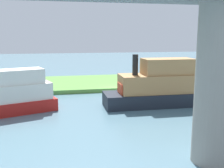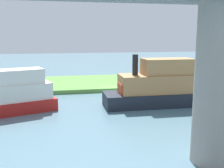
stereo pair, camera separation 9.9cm
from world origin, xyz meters
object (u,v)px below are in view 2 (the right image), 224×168
object	(u,v)px
bridge_pylon	(214,85)
pontoon_yellow	(10,96)
person_on_bank	(119,79)
riverboat_paddlewheel	(158,87)
motorboat_red	(33,95)
mooring_post	(39,85)
skiff_small	(190,89)

from	to	relation	value
bridge_pylon	pontoon_yellow	xyz separation A→B (m)	(12.62, -12.34, -2.76)
person_on_bank	bridge_pylon	bearing A→B (deg)	90.58
person_on_bank	riverboat_paddlewheel	xyz separation A→B (m)	(-1.84, 9.63, 0.74)
bridge_pylon	motorboat_red	world-z (taller)	bridge_pylon
mooring_post	motorboat_red	world-z (taller)	mooring_post
bridge_pylon	motorboat_red	size ratio (longest dim) A/B	2.09
pontoon_yellow	skiff_small	bearing A→B (deg)	-167.46
riverboat_paddlewheel	skiff_small	world-z (taller)	riverboat_paddlewheel
riverboat_paddlewheel	mooring_post	bearing A→B (deg)	-34.09
riverboat_paddlewheel	skiff_small	distance (m)	7.63
person_on_bank	riverboat_paddlewheel	world-z (taller)	riverboat_paddlewheel
skiff_small	bridge_pylon	bearing A→B (deg)	65.67
person_on_bank	skiff_small	size ratio (longest dim) A/B	0.27
riverboat_paddlewheel	skiff_small	bearing A→B (deg)	-142.93
pontoon_yellow	riverboat_paddlewheel	xyz separation A→B (m)	(-14.24, 0.03, 0.31)
person_on_bank	skiff_small	world-z (taller)	person_on_bank
mooring_post	riverboat_paddlewheel	distance (m)	14.88
person_on_bank	skiff_small	distance (m)	9.37
pontoon_yellow	motorboat_red	world-z (taller)	pontoon_yellow
bridge_pylon	pontoon_yellow	size ratio (longest dim) A/B	0.97
bridge_pylon	riverboat_paddlewheel	distance (m)	12.66
bridge_pylon	riverboat_paddlewheel	bearing A→B (deg)	-97.50
mooring_post	pontoon_yellow	world-z (taller)	pontoon_yellow
person_on_bank	pontoon_yellow	size ratio (longest dim) A/B	0.15
mooring_post	motorboat_red	xyz separation A→B (m)	(0.51, 2.90, -0.56)
person_on_bank	pontoon_yellow	distance (m)	15.68
person_on_bank	skiff_small	xyz separation A→B (m)	(-7.84, 5.10, -0.62)
motorboat_red	person_on_bank	bearing A→B (deg)	-159.04
mooring_post	riverboat_paddlewheel	world-z (taller)	riverboat_paddlewheel
skiff_small	pontoon_yellow	bearing A→B (deg)	12.54
pontoon_yellow	skiff_small	xyz separation A→B (m)	(-20.23, -4.50, -1.05)
person_on_bank	skiff_small	bearing A→B (deg)	146.95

